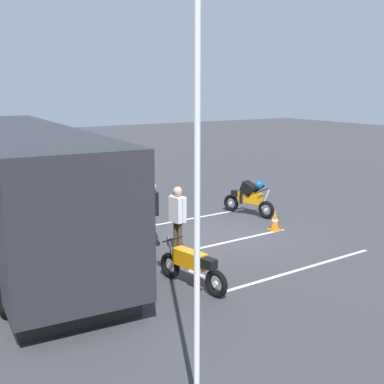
# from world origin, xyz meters

# --- Properties ---
(ground_plane) EXTENTS (80.00, 80.00, 0.00)m
(ground_plane) POSITION_xyz_m (0.00, 0.00, 0.00)
(ground_plane) COLOR #38383D
(tour_bus) EXTENTS (11.45, 3.26, 3.25)m
(tour_bus) POSITION_xyz_m (1.64, 4.85, 1.65)
(tour_bus) COLOR #26262B
(tour_bus) RESTS_ON ground_plane
(spectator_far_left) EXTENTS (0.58, 0.36, 1.81)m
(spectator_far_left) POSITION_xyz_m (-0.98, 1.69, 1.08)
(spectator_far_left) COLOR #473823
(spectator_far_left) RESTS_ON ground_plane
(spectator_left) EXTENTS (0.57, 0.38, 1.76)m
(spectator_left) POSITION_xyz_m (0.10, 1.86, 1.05)
(spectator_left) COLOR black
(spectator_left) RESTS_ON ground_plane
(spectator_centre) EXTENTS (0.58, 0.34, 1.70)m
(spectator_centre) POSITION_xyz_m (0.98, 1.70, 1.01)
(spectator_centre) COLOR #473823
(spectator_centre) RESTS_ON ground_plane
(spectator_right) EXTENTS (0.58, 0.36, 1.67)m
(spectator_right) POSITION_xyz_m (1.99, 2.06, 0.99)
(spectator_right) COLOR black
(spectator_right) RESTS_ON ground_plane
(spectator_far_right) EXTENTS (0.58, 0.35, 1.82)m
(spectator_far_right) POSITION_xyz_m (3.06, 1.91, 1.09)
(spectator_far_right) COLOR black
(spectator_far_right) RESTS_ON ground_plane
(parked_motorcycle_silver) EXTENTS (2.03, 0.68, 0.99)m
(parked_motorcycle_silver) POSITION_xyz_m (-2.98, 2.51, 0.48)
(parked_motorcycle_silver) COLOR black
(parked_motorcycle_silver) RESTS_ON ground_plane
(stunt_motorcycle) EXTENTS (2.00, 0.81, 1.23)m
(stunt_motorcycle) POSITION_xyz_m (1.23, -2.41, 0.61)
(stunt_motorcycle) COLOR black
(stunt_motorcycle) RESTS_ON ground_plane
(flagpole) EXTENTS (0.78, 0.36, 7.15)m
(flagpole) POSITION_xyz_m (-6.51, 4.69, 3.53)
(flagpole) COLOR silver
(flagpole) RESTS_ON ground_plane
(traffic_cone) EXTENTS (0.34, 0.34, 0.63)m
(traffic_cone) POSITION_xyz_m (-0.61, -1.96, 0.30)
(traffic_cone) COLOR orange
(traffic_cone) RESTS_ON ground_plane
(bay_line_a) EXTENTS (0.29, 4.79, 0.01)m
(bay_line_a) POSITION_xyz_m (-3.46, -0.35, 0.00)
(bay_line_a) COLOR white
(bay_line_a) RESTS_ON ground_plane
(bay_line_b) EXTENTS (0.25, 3.74, 0.01)m
(bay_line_b) POSITION_xyz_m (-0.80, -0.35, 0.00)
(bay_line_b) COLOR white
(bay_line_b) RESTS_ON ground_plane
(bay_line_c) EXTENTS (0.29, 4.90, 0.01)m
(bay_line_c) POSITION_xyz_m (1.86, -0.35, 0.00)
(bay_line_c) COLOR white
(bay_line_c) RESTS_ON ground_plane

